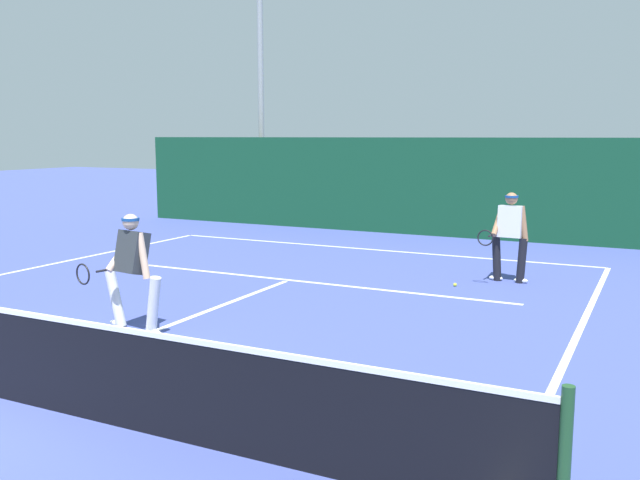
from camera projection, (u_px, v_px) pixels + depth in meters
court_line_baseline_far at (370, 249)px, 16.60m from camera, size 10.60×0.10×0.01m
court_line_service at (289, 280)px, 13.08m from camera, size 8.64×0.10×0.01m
court_line_centre at (178, 322)px, 10.13m from camera, size 0.10×6.40×0.01m
player_near at (132, 267)px, 9.54m from camera, size 1.15×0.87×1.65m
player_far at (510, 233)px, 12.80m from camera, size 0.84×0.88×1.67m
tennis_ball at (455, 285)px, 12.52m from camera, size 0.07×0.07×0.07m
back_fence_windscreen at (411, 186)px, 18.97m from camera, size 17.56×0.12×2.65m
light_pole at (261, 69)px, 22.28m from camera, size 0.55×0.44×7.90m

